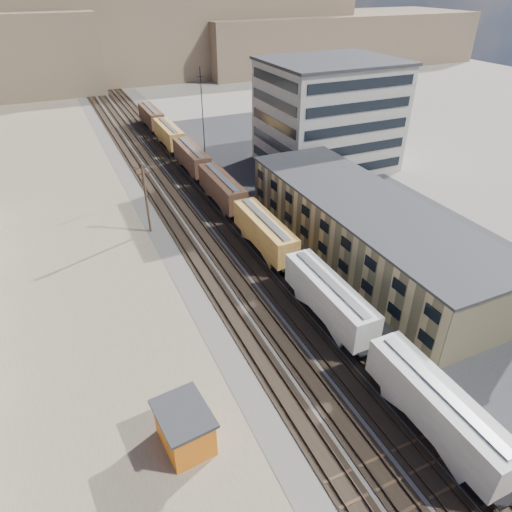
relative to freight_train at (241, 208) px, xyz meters
name	(u,v)px	position (x,y,z in m)	size (l,w,h in m)	color
ground	(393,452)	(-3.80, -38.29, -2.79)	(300.00, 300.00, 0.00)	#6B6356
ballast_bed	(191,199)	(-3.80, 11.71, -2.76)	(18.00, 200.00, 0.06)	#4C4742
dirt_yard	(66,256)	(-23.80, 1.71, -2.78)	(24.00, 180.00, 0.03)	#6F614C
asphalt_lot	(360,211)	(18.20, -3.29, -2.77)	(26.00, 120.00, 0.04)	#232326
rail_tracks	(188,199)	(-4.35, 11.71, -2.68)	(11.40, 200.00, 0.24)	black
freight_train	(241,208)	(0.00, 0.00, 0.00)	(3.00, 119.74, 4.46)	black
warehouse	(364,228)	(11.18, -13.29, 0.86)	(12.40, 40.40, 7.25)	tan
office_tower	(328,114)	(24.15, 16.66, 6.47)	(22.60, 18.60, 18.45)	#9E998E
utility_pole_north	(146,197)	(-12.30, 3.71, 2.50)	(2.20, 0.32, 10.00)	#382619
radio_mast	(203,122)	(2.20, 21.71, 6.33)	(1.20, 0.16, 18.00)	black
hills_north	(84,30)	(-3.63, 129.63, 11.31)	(265.00, 80.00, 32.00)	brown
maintenance_shed	(185,427)	(-17.82, -31.01, -1.00)	(4.18, 5.15, 3.51)	#CF6313
parked_car_blue	(324,183)	(18.23, 7.12, -2.11)	(2.28, 4.96, 1.38)	navy
parked_car_far	(312,153)	(23.94, 21.04, -2.04)	(1.78, 4.43, 1.51)	silver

